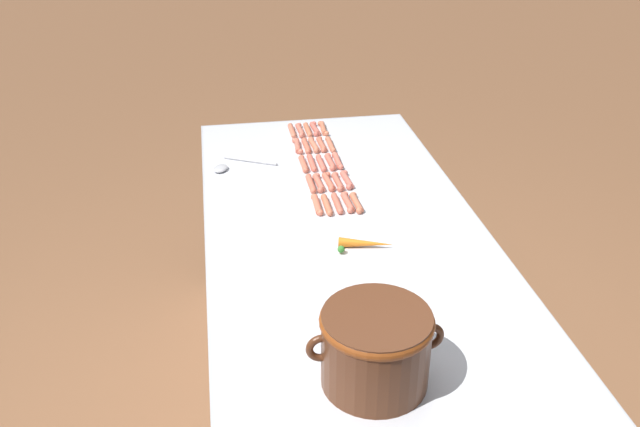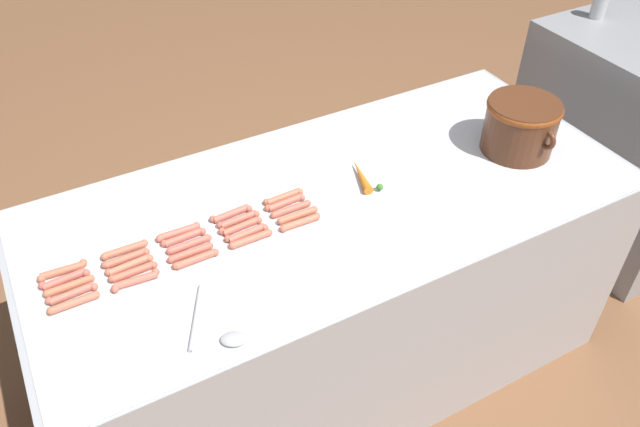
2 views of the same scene
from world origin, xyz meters
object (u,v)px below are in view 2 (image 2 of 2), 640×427
at_px(hot_dog_8, 238,219).
at_px(hot_dog_19, 298,215).
at_px(hot_dog_2, 178,232).
at_px(hot_dog_23, 251,239).
at_px(hot_dog_5, 64,279).
at_px(hot_dog_13, 241,226).
at_px(bean_pot, 521,124).
at_px(hot_dog_11, 130,265).
at_px(hot_dog_7, 184,237).
at_px(hot_dog_18, 247,233).
at_px(hot_dog_12, 189,244).
at_px(hot_dog_9, 285,203).
at_px(hot_dog_10, 69,286).
at_px(carrot, 362,176).
at_px(hot_dog_24, 300,222).
at_px(hot_dog_6, 126,258).
at_px(hot_dog_1, 125,250).
at_px(hot_dog_17, 191,253).
at_px(hot_dog_21, 136,280).
at_px(hot_dog_14, 291,209).
at_px(soda_can, 600,4).
at_px(hot_dog_0, 62,271).
at_px(back_cabinet, 631,142).
at_px(hot_dog_16, 133,272).
at_px(hot_dog_3, 231,214).
at_px(hot_dog_4, 284,197).
at_px(hot_dog_22, 196,259).
at_px(hot_dog_20, 74,303).
at_px(serving_spoon, 221,331).

distance_m(hot_dog_8, hot_dog_19, 0.18).
height_order(hot_dog_2, hot_dog_23, same).
xyz_separation_m(hot_dog_5, hot_dog_13, (0.03, 0.52, 0.00)).
relative_size(hot_dog_8, hot_dog_19, 1.00).
bearing_deg(bean_pot, hot_dog_11, -93.07).
xyz_separation_m(hot_dog_7, hot_dog_18, (0.07, 0.17, 0.00)).
relative_size(hot_dog_5, hot_dog_19, 1.00).
distance_m(hot_dog_7, hot_dog_12, 0.03).
relative_size(hot_dog_9, hot_dog_11, 1.00).
xyz_separation_m(hot_dog_10, hot_dog_13, (-0.00, 0.51, 0.00)).
xyz_separation_m(hot_dog_9, hot_dog_18, (0.07, -0.17, 0.00)).
relative_size(hot_dog_23, carrot, 0.78).
distance_m(hot_dog_9, hot_dog_24, 0.11).
bearing_deg(hot_dog_18, hot_dog_19, 89.85).
distance_m(hot_dog_6, hot_dog_12, 0.18).
bearing_deg(hot_dog_10, hot_dog_1, 111.38).
xyz_separation_m(hot_dog_17, hot_dog_21, (0.03, -0.17, 0.00)).
relative_size(hot_dog_6, hot_dog_14, 1.00).
bearing_deg(hot_dog_24, soda_can, 105.55).
relative_size(hot_dog_0, hot_dog_6, 1.00).
bearing_deg(hot_dog_19, soda_can, 104.60).
bearing_deg(soda_can, back_cabinet, 11.28).
bearing_deg(hot_dog_16, hot_dog_3, 106.59).
bearing_deg(hot_dog_18, hot_dog_9, 114.00).
height_order(hot_dog_6, hot_dog_10, same).
bearing_deg(hot_dog_7, hot_dog_12, 7.18).
height_order(hot_dog_9, hot_dog_24, same).
bearing_deg(soda_can, hot_dog_23, -75.84).
relative_size(hot_dog_17, hot_dog_24, 1.00).
bearing_deg(bean_pot, hot_dog_4, -99.35).
bearing_deg(hot_dog_6, soda_can, 99.64).
relative_size(hot_dog_10, hot_dog_13, 1.00).
bearing_deg(hot_dog_8, hot_dog_16, -79.41).
xyz_separation_m(back_cabinet, hot_dog_16, (0.11, -2.33, 0.38)).
distance_m(hot_dog_17, carrot, 0.63).
relative_size(hot_dog_21, hot_dog_24, 1.00).
height_order(hot_dog_19, hot_dog_21, same).
height_order(hot_dog_13, hot_dog_23, same).
bearing_deg(hot_dog_3, hot_dog_22, -50.42).
height_order(hot_dog_5, carrot, carrot).
height_order(hot_dog_5, hot_dog_16, same).
relative_size(hot_dog_3, hot_dog_18, 1.00).
height_order(hot_dog_20, soda_can, soda_can).
bearing_deg(hot_dog_14, hot_dog_9, -176.35).
bearing_deg(hot_dog_14, hot_dog_3, -110.97).
bearing_deg(hot_dog_8, hot_dog_10, -86.35).
height_order(hot_dog_8, serving_spoon, hot_dog_8).
height_order(hot_dog_21, bean_pot, bean_pot).
height_order(hot_dog_6, hot_dog_23, same).
height_order(hot_dog_7, carrot, carrot).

